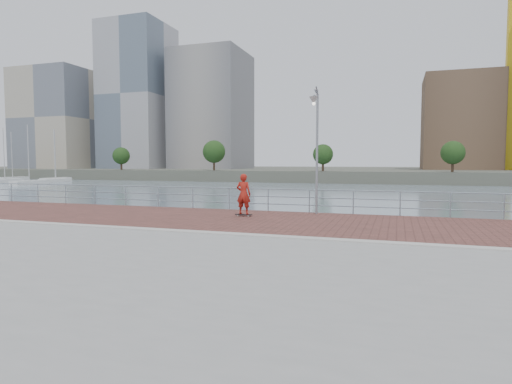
% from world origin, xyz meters
% --- Properties ---
extents(water, '(400.00, 400.00, 0.00)m').
position_xyz_m(water, '(0.00, 0.00, -2.00)').
color(water, slate).
rests_on(water, ground).
extents(seawall, '(40.00, 24.00, 2.00)m').
position_xyz_m(seawall, '(0.00, -5.00, -1.00)').
color(seawall, gray).
rests_on(seawall, ground).
extents(brick_lane, '(40.00, 6.80, 0.02)m').
position_xyz_m(brick_lane, '(0.00, 3.60, 0.01)').
color(brick_lane, brown).
rests_on(brick_lane, seawall).
extents(curb, '(40.00, 0.40, 0.06)m').
position_xyz_m(curb, '(0.00, 0.00, 0.03)').
color(curb, '#B7B5AD').
rests_on(curb, seawall).
extents(concrete_lane, '(40.00, 16.80, 0.02)m').
position_xyz_m(concrete_lane, '(0.00, -8.60, 0.01)').
color(concrete_lane, '#9E9E9B').
rests_on(concrete_lane, seawall).
extents(far_shore, '(320.00, 95.00, 2.50)m').
position_xyz_m(far_shore, '(0.00, 122.50, -0.75)').
color(far_shore, '#4C5142').
rests_on(far_shore, ground).
extents(guardrail, '(39.06, 0.06, 1.13)m').
position_xyz_m(guardrail, '(0.00, 7.00, 0.69)').
color(guardrail, '#8C9EA8').
rests_on(guardrail, brick_lane).
extents(street_lamp, '(0.40, 1.17, 5.53)m').
position_xyz_m(street_lamp, '(1.46, 6.10, 3.93)').
color(street_lamp, gray).
rests_on(street_lamp, brick_lane).
extents(skateboard, '(0.76, 0.20, 0.09)m').
position_xyz_m(skateboard, '(-1.45, 4.62, 0.09)').
color(skateboard, black).
rests_on(skateboard, brick_lane).
extents(skateboarder, '(0.66, 0.44, 1.80)m').
position_xyz_m(skateboarder, '(-1.45, 4.62, 1.00)').
color(skateboarder, '#A82016').
rests_on(skateboarder, skateboard).
extents(tower_crane, '(47.00, 2.00, 50.70)m').
position_xyz_m(tower_crane, '(27.36, 104.00, 33.50)').
color(tower_crane, gold).
rests_on(tower_crane, far_shore).
extents(skyline, '(233.00, 41.00, 59.42)m').
position_xyz_m(skyline, '(27.04, 104.05, 22.83)').
color(skyline, '#ADA38E').
rests_on(skyline, far_shore).
extents(shoreline_trees, '(169.18, 5.18, 6.90)m').
position_xyz_m(shoreline_trees, '(19.34, 77.00, 4.33)').
color(shoreline_trees, '#473323').
rests_on(shoreline_trees, far_shore).
extents(marina, '(33.44, 22.29, 11.76)m').
position_xyz_m(marina, '(-78.75, 60.37, -1.47)').
color(marina, white).
rests_on(marina, water).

